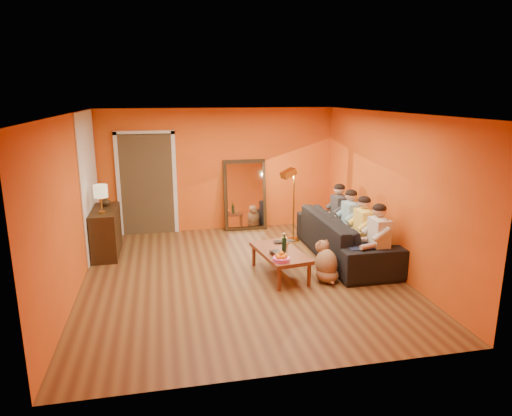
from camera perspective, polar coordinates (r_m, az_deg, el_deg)
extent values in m
cube|color=brown|center=(7.52, -1.85, -8.47)|extent=(5.00, 5.50, 0.00)
cube|color=white|center=(6.95, -2.03, 11.75)|extent=(5.00, 5.50, 0.00)
cube|color=orange|center=(9.79, -4.71, 4.75)|extent=(5.00, 0.00, 2.60)
cube|color=orange|center=(7.14, -22.10, 0.24)|extent=(0.00, 5.50, 2.60)
cube|color=orange|center=(7.93, 16.18, 2.01)|extent=(0.00, 5.50, 2.60)
cube|color=white|center=(8.83, -20.09, 2.91)|extent=(0.02, 1.90, 2.58)
cube|color=#3F2D19|center=(9.85, -13.44, 2.99)|extent=(1.06, 0.30, 2.10)
cube|color=white|center=(9.76, -16.80, 2.68)|extent=(0.08, 0.06, 2.20)
cube|color=white|center=(9.73, -10.10, 3.02)|extent=(0.08, 0.06, 2.20)
cube|color=white|center=(9.59, -13.83, 9.14)|extent=(1.22, 0.06, 0.08)
cube|color=#302010|center=(9.86, -1.39, 1.66)|extent=(0.92, 0.27, 1.51)
cube|color=white|center=(9.82, -1.35, 1.62)|extent=(0.78, 0.21, 1.35)
cube|color=#302010|center=(8.81, -18.22, -2.84)|extent=(0.44, 1.18, 0.85)
imported|color=black|center=(8.38, 11.13, -3.50)|extent=(2.65, 1.03, 0.77)
cylinder|color=black|center=(7.31, 3.52, -4.33)|extent=(0.07, 0.07, 0.31)
imported|color=#B27F3F|center=(7.52, 3.69, -4.70)|extent=(0.12, 0.12, 0.09)
imported|color=black|center=(7.75, 3.66, -4.34)|extent=(0.37, 0.25, 0.03)
imported|color=#302010|center=(7.17, 2.04, -5.92)|extent=(0.22, 0.27, 0.02)
imported|color=red|center=(7.17, 2.10, -5.74)|extent=(0.20, 0.26, 0.02)
imported|color=black|center=(7.14, 2.06, -5.65)|extent=(0.21, 0.25, 0.02)
imported|color=#302010|center=(8.92, -18.30, 0.81)|extent=(0.18, 0.18, 0.18)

